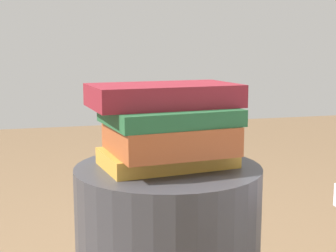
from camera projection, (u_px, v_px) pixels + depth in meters
name	position (u px, v px, depth m)	size (l,w,h in m)	color
book_ochre	(167.00, 158.00, 1.01)	(0.26, 0.16, 0.03)	#B7842D
book_rust	(167.00, 138.00, 0.98)	(0.23, 0.20, 0.06)	#994723
book_forest	(170.00, 116.00, 0.97)	(0.25, 0.19, 0.03)	#1E512D
book_maroon	(164.00, 95.00, 0.99)	(0.29, 0.17, 0.05)	maroon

